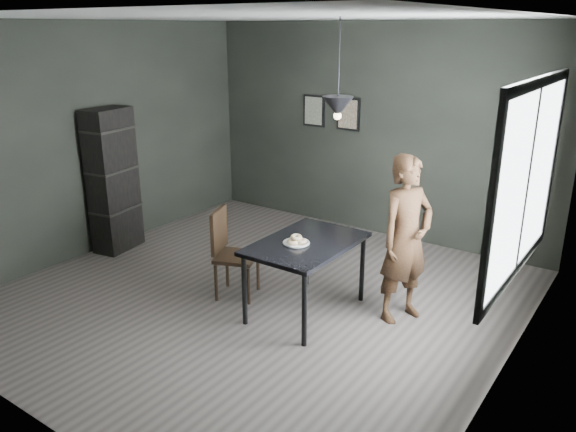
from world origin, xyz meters
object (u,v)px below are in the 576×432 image
Objects in this scene: cafe_table at (306,249)px; wood_chair at (229,247)px; woman at (406,239)px; pendant_lamp at (338,107)px; white_plate at (296,243)px; shelf_unit at (113,181)px.

cafe_table is 0.89m from wood_chair.
pendant_lamp is (-0.58, -0.35, 1.24)m from woman.
wood_chair is (-1.70, -0.59, -0.28)m from woman.
wood_chair is (-0.87, -0.14, -0.13)m from cafe_table.
white_plate is at bearing -112.60° from cafe_table.
white_plate is (-0.04, -0.11, 0.08)m from cafe_table.
pendant_lamp is at bearing -8.87° from shelf_unit.
white_plate is at bearing -19.45° from wood_chair.
wood_chair is at bearing -167.90° from pendant_lamp.
shelf_unit reaches higher than woman.
woman is (0.87, 0.56, 0.06)m from white_plate.
woman reaches higher than cafe_table.
shelf_unit reaches higher than wood_chair.
woman is at bearing 28.74° from cafe_table.
woman is 1.82m from wood_chair.
pendant_lamp reaches higher than shelf_unit.
woman is 0.91× the size of shelf_unit.
pendant_lamp reaches higher than cafe_table.
woman is 3.77m from shelf_unit.
white_plate is 0.14× the size of woman.
white_plate is 1.04m from woman.
shelf_unit is at bearing -179.12° from pendant_lamp.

